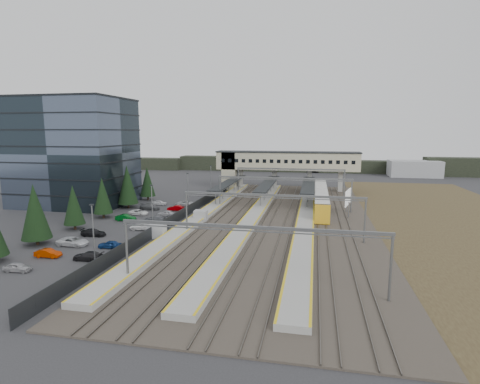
% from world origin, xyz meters
% --- Properties ---
extents(ground, '(220.00, 220.00, 0.00)m').
position_xyz_m(ground, '(0.00, 0.00, 0.00)').
color(ground, '#2B2B2D').
rests_on(ground, ground).
extents(office_building, '(24.30, 18.30, 24.30)m').
position_xyz_m(office_building, '(-36.00, 12.00, 12.19)').
color(office_building, '#3E495C').
rests_on(office_building, ground).
extents(conifer_row, '(4.42, 49.82, 9.50)m').
position_xyz_m(conifer_row, '(-22.00, -3.86, 4.84)').
color(conifer_row, black).
rests_on(conifer_row, ground).
extents(car_park, '(10.62, 44.42, 1.28)m').
position_xyz_m(car_park, '(-13.58, -4.27, 0.60)').
color(car_park, '#9A9A9D').
rests_on(car_park, ground).
extents(lampposts, '(0.50, 53.25, 8.07)m').
position_xyz_m(lampposts, '(-8.00, 1.25, 4.34)').
color(lampposts, slate).
rests_on(lampposts, ground).
extents(fence, '(0.08, 90.00, 2.00)m').
position_xyz_m(fence, '(-6.50, 5.00, 1.00)').
color(fence, '#26282B').
rests_on(fence, ground).
extents(relay_cabin_near, '(2.76, 2.10, 2.20)m').
position_xyz_m(relay_cabin_near, '(-6.03, -10.82, 1.10)').
color(relay_cabin_near, '#9C9DA1').
rests_on(relay_cabin_near, ground).
extents(relay_cabin_far, '(2.48, 2.11, 2.17)m').
position_xyz_m(relay_cabin_far, '(-2.34, 0.78, 1.09)').
color(relay_cabin_far, '#9C9DA1').
rests_on(relay_cabin_far, ground).
extents(rail_corridor, '(34.00, 90.00, 0.92)m').
position_xyz_m(rail_corridor, '(9.34, 5.00, 0.29)').
color(rail_corridor, '#332E26').
rests_on(rail_corridor, ground).
extents(canopies, '(23.10, 30.00, 3.28)m').
position_xyz_m(canopies, '(7.00, 27.00, 3.92)').
color(canopies, black).
rests_on(canopies, ground).
extents(footbridge, '(40.40, 6.40, 11.20)m').
position_xyz_m(footbridge, '(7.70, 42.00, 7.93)').
color(footbridge, tan).
rests_on(footbridge, ground).
extents(gantries, '(28.40, 62.28, 7.17)m').
position_xyz_m(gantries, '(12.00, 3.00, 6.00)').
color(gantries, slate).
rests_on(gantries, ground).
extents(train, '(2.81, 39.00, 3.53)m').
position_xyz_m(train, '(20.00, 21.36, 2.01)').
color(train, silver).
rests_on(train, ground).
extents(billboard, '(1.55, 6.06, 5.29)m').
position_xyz_m(billboard, '(25.12, 11.64, 3.57)').
color(billboard, slate).
rests_on(billboard, ground).
extents(scrub_east, '(34.00, 120.00, 0.06)m').
position_xyz_m(scrub_east, '(45.00, 5.00, 0.03)').
color(scrub_east, '#3F301D').
rests_on(scrub_east, ground).
extents(treeline_far, '(170.00, 19.00, 7.00)m').
position_xyz_m(treeline_far, '(23.81, 92.28, 2.95)').
color(treeline_far, black).
rests_on(treeline_far, ground).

